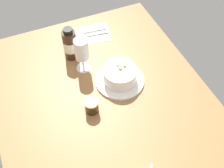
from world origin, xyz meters
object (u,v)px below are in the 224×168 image
cutlery_setting (92,34)px  wine_glass (82,51)px  jam_jar (92,107)px  sauce_bottle_brown (70,44)px  porridge_bowl (120,75)px

cutlery_setting → wine_glass: 24.43cm
jam_jar → sauce_bottle_brown: size_ratio=0.37×
wine_glass → cutlery_setting: bearing=-29.4°
porridge_bowl → sauce_bottle_brown: size_ratio=1.29×
wine_glass → porridge_bowl: bearing=-138.2°
wine_glass → sauce_bottle_brown: bearing=15.8°
wine_glass → sauce_bottle_brown: 9.78cm
wine_glass → jam_jar: wine_glass is taller
jam_jar → sauce_bottle_brown: (31.35, -1.75, 4.27)cm
cutlery_setting → jam_jar: jam_jar is taller
porridge_bowl → jam_jar: size_ratio=3.46×
cutlery_setting → sauce_bottle_brown: 18.37cm
porridge_bowl → jam_jar: 18.50cm
cutlery_setting → sauce_bottle_brown: (-10.43, 13.39, 7.01)cm
jam_jar → porridge_bowl: bearing=-58.8°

